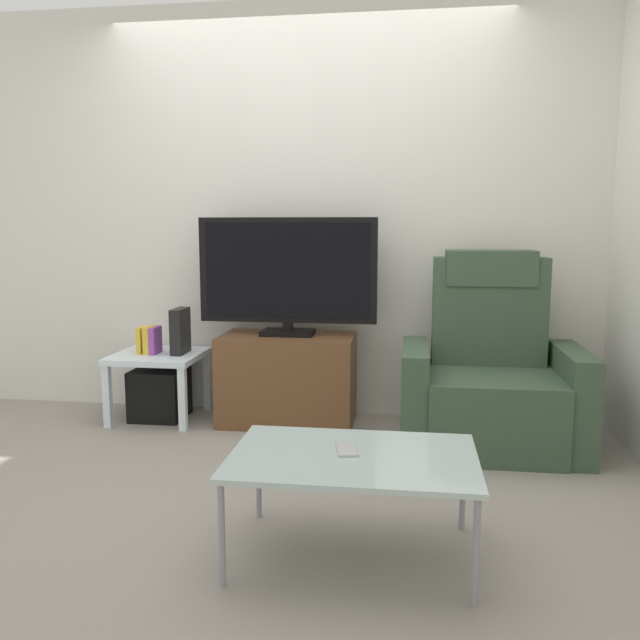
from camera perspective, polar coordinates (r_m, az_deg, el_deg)
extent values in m
plane|color=gray|center=(3.35, -4.08, -13.12)|extent=(6.40, 6.40, 0.00)
cube|color=silver|center=(4.23, -1.05, 9.33)|extent=(6.40, 0.06, 2.60)
cube|color=brown|center=(4.07, -2.84, -5.18)|extent=(0.82, 0.46, 0.55)
cube|color=black|center=(3.83, -3.47, -4.34)|extent=(0.76, 0.02, 0.02)
cube|color=black|center=(3.87, -3.33, -3.67)|extent=(0.34, 0.11, 0.04)
cube|color=black|center=(4.03, -2.82, -1.10)|extent=(0.32, 0.20, 0.03)
cube|color=black|center=(4.03, -2.82, -0.54)|extent=(0.06, 0.04, 0.05)
cube|color=black|center=(3.99, -2.86, 4.36)|extent=(1.10, 0.05, 0.64)
cube|color=black|center=(3.96, -2.93, 4.34)|extent=(1.01, 0.01, 0.58)
cube|color=#384C38|center=(3.75, 14.73, -7.65)|extent=(0.70, 0.72, 0.42)
cube|color=#384C38|center=(3.91, 14.54, 0.79)|extent=(0.64, 0.20, 0.62)
cube|color=#384C38|center=(3.91, 14.64, 4.46)|extent=(0.50, 0.26, 0.20)
cube|color=#384C38|center=(3.70, 8.26, -6.53)|extent=(0.14, 0.68, 0.56)
cube|color=#384C38|center=(3.81, 21.10, -6.61)|extent=(0.14, 0.68, 0.56)
cube|color=silver|center=(4.25, -13.95, -3.06)|extent=(0.54, 0.54, 0.04)
cube|color=silver|center=(4.18, -18.11, -6.38)|extent=(0.04, 0.04, 0.39)
cube|color=silver|center=(4.00, -11.93, -6.81)|extent=(0.04, 0.04, 0.39)
cube|color=silver|center=(4.60, -15.52, -4.96)|extent=(0.04, 0.04, 0.39)
cube|color=silver|center=(4.44, -9.84, -5.26)|extent=(0.04, 0.04, 0.39)
cube|color=black|center=(4.31, -13.83, -6.25)|extent=(0.32, 0.32, 0.32)
cube|color=gold|center=(4.25, -15.34, -1.71)|extent=(0.03, 0.11, 0.17)
cube|color=gold|center=(4.23, -14.66, -1.69)|extent=(0.05, 0.13, 0.17)
cube|color=purple|center=(4.22, -14.22, -1.73)|extent=(0.04, 0.14, 0.17)
cube|color=black|center=(4.18, -12.13, -0.95)|extent=(0.07, 0.20, 0.29)
cube|color=#B2C6C1|center=(2.43, 2.91, -11.92)|extent=(0.90, 0.60, 0.02)
cylinder|color=gray|center=(2.34, -8.60, -18.08)|extent=(0.02, 0.02, 0.37)
cylinder|color=gray|center=(2.27, 13.50, -19.10)|extent=(0.02, 0.02, 0.37)
cylinder|color=gray|center=(2.81, -5.40, -13.33)|extent=(0.02, 0.02, 0.37)
cylinder|color=gray|center=(2.76, 12.40, -13.98)|extent=(0.02, 0.02, 0.37)
cube|color=#B7B7BC|center=(2.47, 2.33, -11.25)|extent=(0.10, 0.16, 0.01)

